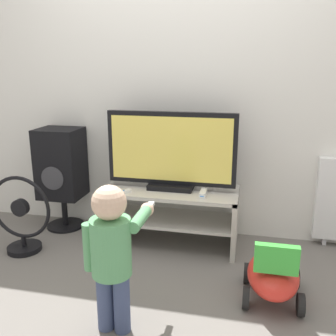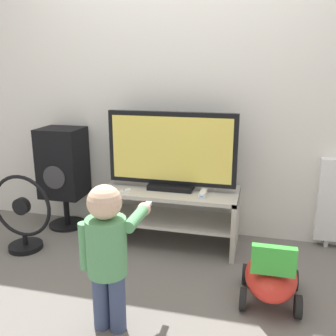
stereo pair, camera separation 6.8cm
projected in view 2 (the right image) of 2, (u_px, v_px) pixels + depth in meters
ground_plane at (164, 255)px, 2.88m from camera, size 16.00×16.00×0.00m
wall_back at (180, 80)px, 3.04m from camera, size 10.00×0.06×2.60m
tv_stand at (171, 208)px, 3.01m from camera, size 1.07×0.47×0.46m
television at (172, 152)px, 2.91m from camera, size 1.02×0.20×0.61m
game_console at (203, 193)px, 2.82m from camera, size 0.05×0.16×0.04m
remote_primary at (124, 191)px, 2.89m from camera, size 0.09×0.13×0.03m
child at (108, 247)px, 1.96m from camera, size 0.32×0.47×0.84m
speaker_tower at (63, 165)px, 3.28m from camera, size 0.36×0.33×0.90m
floor_fan at (23, 217)px, 2.91m from camera, size 0.50×0.26×0.61m
ride_on_toy at (271, 276)px, 2.29m from camera, size 0.35×0.52×0.43m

